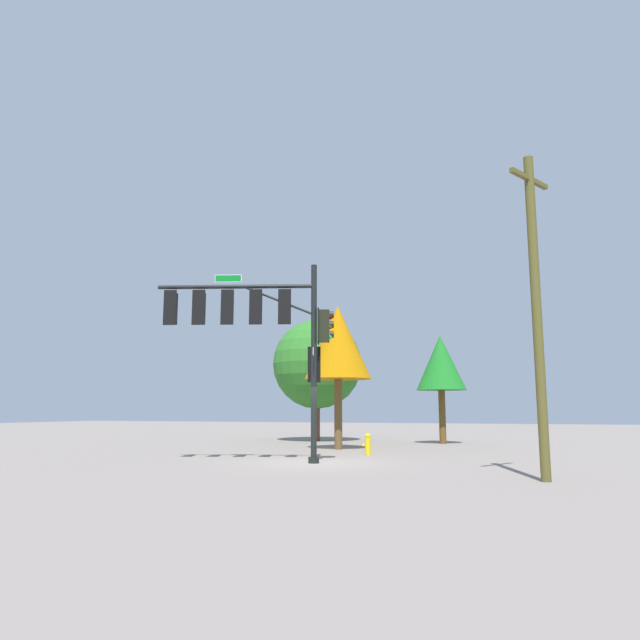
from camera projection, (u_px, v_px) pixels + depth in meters
name	position (u px, v px, depth m)	size (l,w,h in m)	color
ground_plane	(314.00, 463.00, 19.37)	(120.00, 120.00, 0.00)	gray
signal_pole_assembly	(263.00, 325.00, 20.21)	(5.90, 2.43, 6.72)	black
utility_pole	(536.00, 306.00, 15.02)	(0.96, 1.64, 8.39)	brown
fire_hydrant	(368.00, 444.00, 23.14)	(0.33, 0.24, 0.83)	gold
tree_near	(317.00, 364.00, 33.69)	(5.08, 5.08, 6.88)	#543422
tree_mid	(338.00, 343.00, 26.84)	(3.03, 3.03, 6.49)	brown
tree_far	(441.00, 363.00, 31.10)	(2.61, 2.61, 5.67)	brown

